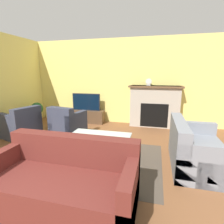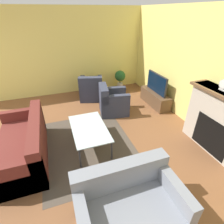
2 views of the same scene
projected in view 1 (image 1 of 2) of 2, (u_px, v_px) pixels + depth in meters
The scene contains 12 objects.
wall_back at pixel (115, 82), 5.70m from camera, with size 8.50×0.06×2.70m.
area_rug at pixel (98, 159), 3.39m from camera, with size 2.38×1.89×0.00m.
fireplace at pixel (154, 106), 5.34m from camera, with size 1.58×0.42×1.26m.
tv_stand at pixel (87, 116), 5.89m from camera, with size 1.20×0.36×0.42m.
tv at pixel (86, 102), 5.78m from camera, with size 0.95×0.06×0.56m.
couch_sectional at pixel (64, 183), 2.19m from camera, with size 1.82×0.85×0.82m.
couch_loveseat at pixel (195, 151), 3.08m from camera, with size 0.87×1.36×0.82m.
armchair_by_window at pixel (21, 126), 4.48m from camera, with size 0.97×0.91×0.82m.
armchair_accent at pixel (68, 125), 4.54m from camera, with size 0.81×0.88×0.82m.
coffee_table at pixel (99, 138), 3.35m from camera, with size 1.18×0.69×0.45m.
potted_plant at pixel (37, 110), 5.65m from camera, with size 0.38×0.38×0.71m.
mantel_clock at pixel (149, 82), 5.24m from camera, with size 0.18×0.07×0.21m.
Camera 1 is at (1.32, -0.53, 1.64)m, focal length 28.00 mm.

